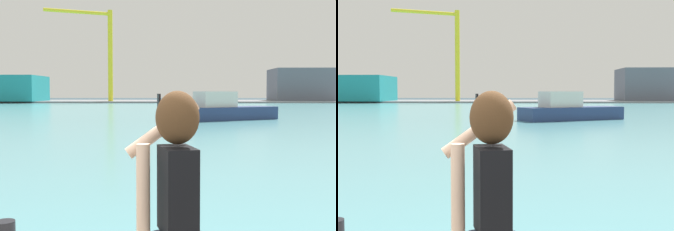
# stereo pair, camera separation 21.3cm
# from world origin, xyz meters

# --- Properties ---
(ground_plane) EXTENTS (220.00, 220.00, 0.00)m
(ground_plane) POSITION_xyz_m (0.00, 50.00, 0.00)
(ground_plane) COLOR #334751
(harbor_water) EXTENTS (140.00, 100.00, 0.02)m
(harbor_water) POSITION_xyz_m (0.00, 52.00, 0.01)
(harbor_water) COLOR #599EA8
(harbor_water) RESTS_ON ground_plane
(far_shore_dock) EXTENTS (140.00, 20.00, 0.36)m
(far_shore_dock) POSITION_xyz_m (0.00, 92.00, 0.18)
(far_shore_dock) COLOR gray
(far_shore_dock) RESTS_ON ground_plane
(person_photographer) EXTENTS (0.54, 0.54, 1.74)m
(person_photographer) POSITION_xyz_m (0.80, 0.06, 1.55)
(person_photographer) COLOR #2D3342
(person_photographer) RESTS_ON quay_promenade
(boat_moored) EXTENTS (8.65, 6.18, 2.26)m
(boat_moored) POSITION_xyz_m (4.70, 30.77, 0.80)
(boat_moored) COLOR navy
(boat_moored) RESTS_ON harbor_water
(warehouse_left) EXTENTS (13.63, 12.10, 5.34)m
(warehouse_left) POSITION_xyz_m (-34.34, 86.58, 3.03)
(warehouse_left) COLOR teal
(warehouse_left) RESTS_ON far_shore_dock
(warehouse_right) EXTENTS (12.81, 10.47, 7.06)m
(warehouse_right) POSITION_xyz_m (29.00, 92.23, 3.89)
(warehouse_right) COLOR slate
(warehouse_right) RESTS_ON far_shore_dock
(port_crane) EXTENTS (12.91, 5.81, 18.75)m
(port_crane) POSITION_xyz_m (-14.08, 84.21, 11.94)
(port_crane) COLOR yellow
(port_crane) RESTS_ON far_shore_dock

